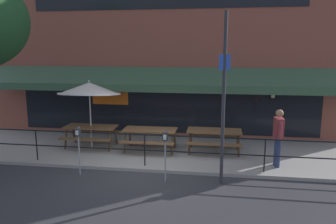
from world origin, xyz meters
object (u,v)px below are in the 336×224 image
Objects in this scene: patio_umbrella_left at (89,89)px; street_sign_pole at (224,99)px; picnic_table_centre at (150,134)px; parking_meter_far at (165,141)px; picnic_table_left at (91,130)px; pedestrian_walking at (278,135)px; parking_meter_near at (78,136)px; picnic_table_right at (214,135)px.

street_sign_pole is (4.54, -2.35, 0.10)m from patio_umbrella_left.
parking_meter_far is at bearing -69.07° from picnic_table_centre.
picnic_table_left is 1.05× the size of pedestrian_walking.
parking_meter_near reaches higher than picnic_table_centre.
street_sign_pole is at bearing 0.44° from parking_meter_near.
parking_meter_far is at bearing -155.29° from pedestrian_walking.
picnic_table_left is at bearing 104.05° from parking_meter_near.
parking_meter_near is at bearing -166.59° from pedestrian_walking.
picnic_table_right is 0.41× the size of street_sign_pole.
parking_meter_near is at bearing -179.56° from street_sign_pole.
pedestrian_walking is 1.20× the size of parking_meter_far.
picnic_table_left is at bearing -90.00° from patio_umbrella_left.
street_sign_pole reaches higher than picnic_table_right.
picnic_table_centre and picnic_table_right have the same top height.
picnic_table_right is (4.31, 0.05, 0.00)m from picnic_table_left.
street_sign_pole reaches higher than picnic_table_left.
patio_umbrella_left reaches higher than parking_meter_far.
picnic_table_right is 1.27× the size of parking_meter_far.
parking_meter_near is at bearing 177.57° from parking_meter_far.
patio_umbrella_left is 0.54× the size of street_sign_pole.
parking_meter_far is at bearing -2.43° from parking_meter_near.
patio_umbrella_left reaches higher than picnic_table_right.
parking_meter_near reaches higher than picnic_table_left.
pedestrian_walking is (1.86, -1.08, 0.35)m from picnic_table_right.
picnic_table_right is at bearing 95.40° from street_sign_pole.
picnic_table_left is at bearing 141.07° from parking_meter_far.
patio_umbrella_left is 6.37m from pedestrian_walking.
pedestrian_walking reaches higher than picnic_table_right.
picnic_table_left and picnic_table_centre have the same top height.
picnic_table_left is 1.47m from patio_umbrella_left.
parking_meter_near is (-3.72, -2.41, 0.44)m from picnic_table_right.
patio_umbrella_left is at bearing 170.34° from pedestrian_walking.
pedestrian_walking is (6.18, -1.03, 0.35)m from picnic_table_left.
picnic_table_right is 2.18m from pedestrian_walking.
patio_umbrella_left is 1.40× the size of pedestrian_walking.
picnic_table_right is 1.27× the size of parking_meter_near.
street_sign_pole is (2.38, -2.21, 1.57)m from picnic_table_centre.
parking_meter_near is at bearing -76.06° from patio_umbrella_left.
street_sign_pole reaches higher than parking_meter_near.
parking_meter_near is at bearing -147.03° from picnic_table_right.
parking_meter_far is 0.32× the size of street_sign_pole.
picnic_table_left is 0.75× the size of patio_umbrella_left.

